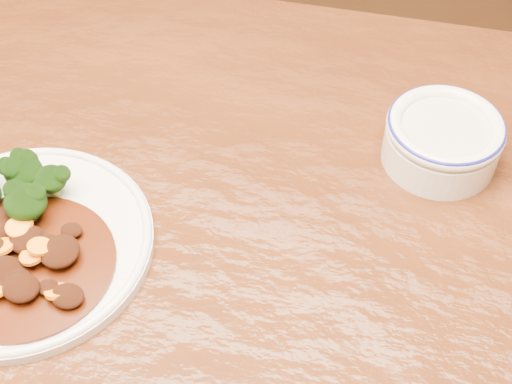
% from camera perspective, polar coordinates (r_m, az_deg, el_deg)
% --- Properties ---
extents(dining_table, '(1.57, 1.02, 0.75)m').
position_cam_1_polar(dining_table, '(0.78, -8.02, -8.14)').
color(dining_table, '#50240E').
rests_on(dining_table, ground).
extents(dinner_plate, '(0.26, 0.26, 0.02)m').
position_cam_1_polar(dinner_plate, '(0.74, -18.13, -3.93)').
color(dinner_plate, silver).
rests_on(dinner_plate, dining_table).
extents(mince_stew, '(0.17, 0.17, 0.03)m').
position_cam_1_polar(mince_stew, '(0.72, -18.45, -4.94)').
color(mince_stew, '#491A07').
rests_on(mince_stew, dinner_plate).
extents(dip_bowl, '(0.13, 0.13, 0.06)m').
position_cam_1_polar(dip_bowl, '(0.79, 14.71, 4.19)').
color(dip_bowl, silver).
rests_on(dip_bowl, dining_table).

